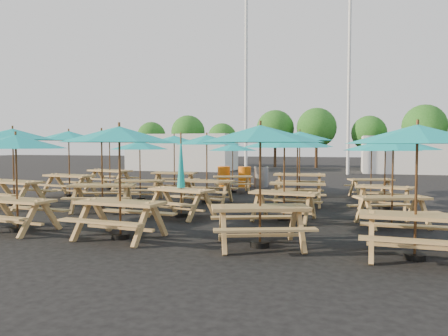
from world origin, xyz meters
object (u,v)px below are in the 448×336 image
(picnic_unit_10, at_px, (207,143))
(picnic_unit_19, at_px, (372,149))
(picnic_unit_12, at_px, (260,139))
(waste_bin_0, at_px, (224,176))
(picnic_unit_4, at_px, (16,146))
(picnic_unit_6, at_px, (140,148))
(picnic_unit_7, at_px, (174,142))
(picnic_unit_1, at_px, (13,138))
(picnic_unit_2, at_px, (69,139))
(picnic_unit_18, at_px, (385,149))
(waste_bin_2, at_px, (262,177))
(picnic_unit_11, at_px, (233,149))
(picnic_unit_8, at_px, (119,139))
(waste_bin_3, at_px, (260,177))
(picnic_unit_13, at_px, (284,145))
(picnic_unit_14, at_px, (298,145))
(picnic_unit_3, at_px, (109,138))
(picnic_unit_9, at_px, (181,182))
(picnic_unit_5, at_px, (102,140))
(picnic_unit_15, at_px, (300,139))
(waste_bin_1, at_px, (245,177))
(picnic_unit_17, at_px, (393,148))
(picnic_unit_16, at_px, (417,140))

(picnic_unit_10, relative_size, picnic_unit_19, 0.88)
(picnic_unit_12, distance_m, waste_bin_0, 12.40)
(picnic_unit_4, bearing_deg, picnic_unit_6, 96.13)
(picnic_unit_12, bearing_deg, picnic_unit_7, 101.58)
(picnic_unit_12, bearing_deg, picnic_unit_1, 139.97)
(picnic_unit_2, bearing_deg, picnic_unit_12, -26.45)
(picnic_unit_19, bearing_deg, picnic_unit_18, -105.33)
(picnic_unit_19, bearing_deg, picnic_unit_2, 175.62)
(picnic_unit_10, distance_m, waste_bin_2, 6.21)
(picnic_unit_6, height_order, picnic_unit_11, picnic_unit_6)
(picnic_unit_1, relative_size, picnic_unit_8, 1.13)
(picnic_unit_6, distance_m, waste_bin_3, 6.79)
(picnic_unit_13, xyz_separation_m, picnic_unit_14, (0.04, 2.80, 0.01))
(picnic_unit_7, xyz_separation_m, picnic_unit_13, (5.53, -6.05, -0.14))
(picnic_unit_3, height_order, picnic_unit_19, picnic_unit_3)
(picnic_unit_12, bearing_deg, picnic_unit_6, 113.38)
(picnic_unit_13, bearing_deg, picnic_unit_9, -167.68)
(picnic_unit_5, relative_size, picnic_unit_13, 1.19)
(picnic_unit_15, distance_m, waste_bin_2, 3.87)
(waste_bin_1, xyz_separation_m, waste_bin_2, (0.81, 0.04, 0.00))
(picnic_unit_5, distance_m, picnic_unit_9, 2.85)
(picnic_unit_11, bearing_deg, waste_bin_1, 71.89)
(picnic_unit_6, xyz_separation_m, picnic_unit_9, (2.75, -3.04, -0.91))
(picnic_unit_2, distance_m, waste_bin_3, 8.61)
(picnic_unit_6, distance_m, picnic_unit_14, 5.56)
(picnic_unit_9, xyz_separation_m, picnic_unit_10, (-0.20, 2.89, 1.08))
(picnic_unit_2, xyz_separation_m, picnic_unit_9, (5.73, -3.15, -1.25))
(picnic_unit_2, distance_m, picnic_unit_17, 11.55)
(picnic_unit_13, height_order, waste_bin_0, picnic_unit_13)
(waste_bin_1, bearing_deg, picnic_unit_6, -113.31)
(picnic_unit_16, height_order, picnic_unit_17, picnic_unit_16)
(picnic_unit_9, bearing_deg, picnic_unit_18, 46.38)
(picnic_unit_13, relative_size, picnic_unit_19, 0.95)
(picnic_unit_10, relative_size, waste_bin_0, 2.48)
(picnic_unit_15, bearing_deg, waste_bin_0, 141.78)
(picnic_unit_10, xyz_separation_m, waste_bin_1, (-0.06, 5.93, -1.55))
(picnic_unit_15, xyz_separation_m, picnic_unit_18, (2.88, -3.02, -0.35))
(picnic_unit_11, relative_size, waste_bin_0, 2.78)
(picnic_unit_16, bearing_deg, picnic_unit_14, 116.16)
(picnic_unit_13, xyz_separation_m, waste_bin_0, (-4.02, 8.52, -1.47))
(picnic_unit_9, distance_m, picnic_unit_13, 2.96)
(picnic_unit_7, relative_size, picnic_unit_11, 1.00)
(picnic_unit_14, height_order, waste_bin_0, picnic_unit_14)
(picnic_unit_1, distance_m, picnic_unit_18, 11.52)
(picnic_unit_10, xyz_separation_m, picnic_unit_13, (2.97, -2.67, -0.08))
(picnic_unit_5, xyz_separation_m, picnic_unit_8, (2.39, -3.24, -0.03))
(picnic_unit_5, relative_size, picnic_unit_14, 1.21)
(picnic_unit_5, bearing_deg, waste_bin_2, 53.59)
(picnic_unit_17, height_order, picnic_unit_19, picnic_unit_17)
(waste_bin_2, bearing_deg, picnic_unit_6, -119.58)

